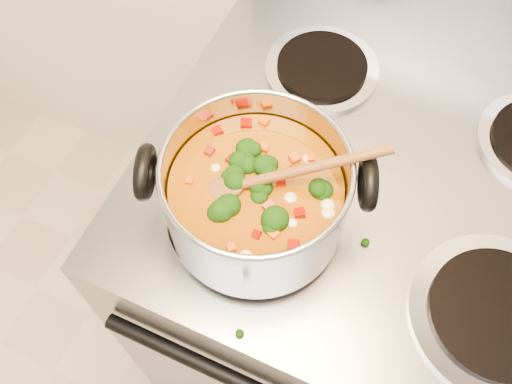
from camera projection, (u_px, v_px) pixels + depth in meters
electric_range at (354, 282)px, 1.26m from camera, size 0.77×0.70×1.08m
stockpot at (256, 196)px, 0.76m from camera, size 0.31×0.25×0.15m
wooden_spoon at (264, 179)px, 0.72m from camera, size 0.23×0.14×0.09m
cooktop_crumbs at (318, 246)px, 0.81m from camera, size 0.11×0.34×0.01m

